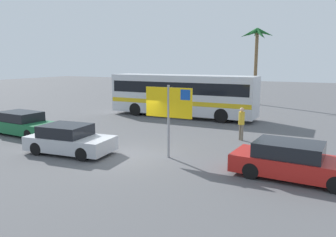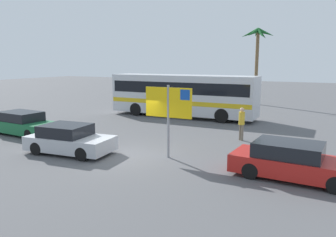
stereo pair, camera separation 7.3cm
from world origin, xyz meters
TOP-DOWN VIEW (x-y plane):
  - ground at (0.00, 0.00)m, footprint 120.00×120.00m
  - bus_front_coach at (-2.23, 10.89)m, footprint 11.17×2.43m
  - ferry_sign at (1.73, 0.70)m, footprint 2.20×0.11m
  - car_green at (-7.90, 1.10)m, footprint 4.68×2.02m
  - car_red at (6.92, 0.35)m, footprint 4.59×2.13m
  - car_silver at (-2.73, -0.71)m, footprint 4.11×2.21m
  - pedestrian_near_sign at (3.74, 5.34)m, footprint 0.32×0.32m
  - palm_tree_seaside at (1.06, 21.09)m, footprint 3.27×3.20m

SIDE VIEW (x-z plane):
  - ground at x=0.00m, z-range 0.00..0.00m
  - car_silver at x=-2.73m, z-range -0.03..1.30m
  - car_green at x=-7.90m, z-range -0.03..1.30m
  - car_red at x=6.92m, z-range -0.03..1.30m
  - pedestrian_near_sign at x=3.74m, z-range 0.16..1.94m
  - bus_front_coach at x=-2.23m, z-range 0.20..3.37m
  - ferry_sign at x=1.73m, z-range 0.73..3.93m
  - palm_tree_seaside at x=1.06m, z-range 2.24..9.58m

